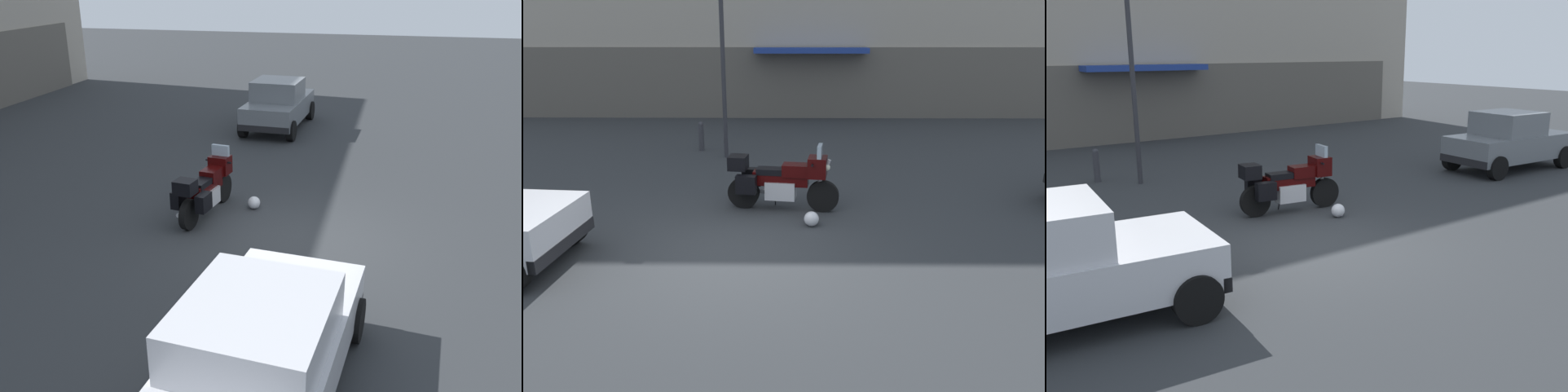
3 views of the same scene
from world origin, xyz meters
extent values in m
plane|color=#2D3033|center=(0.00, 0.00, 0.00)|extent=(80.00, 80.00, 0.00)
cylinder|color=black|center=(1.70, 2.01, 0.32)|extent=(0.65, 0.23, 0.64)
cylinder|color=black|center=(0.10, 2.23, 0.32)|extent=(0.65, 0.23, 0.64)
cylinder|color=#B7B7BC|center=(1.68, 2.01, 0.75)|extent=(0.33, 0.11, 0.68)
cube|color=#B7B7BC|center=(0.86, 2.12, 0.42)|extent=(0.65, 0.48, 0.36)
cube|color=black|center=(0.86, 2.12, 0.66)|extent=(1.13, 0.43, 0.28)
cube|color=black|center=(1.16, 2.08, 0.84)|extent=(0.56, 0.41, 0.24)
cube|color=black|center=(0.66, 2.15, 0.80)|extent=(0.60, 0.37, 0.12)
cube|color=black|center=(1.58, 2.02, 0.92)|extent=(0.42, 0.49, 0.40)
cube|color=#8C9EAD|center=(1.62, 2.02, 1.22)|extent=(0.13, 0.41, 0.28)
sphere|color=#EAEACC|center=(1.76, 2.00, 0.92)|extent=(0.14, 0.14, 0.14)
cylinder|color=black|center=(1.50, 2.03, 1.02)|extent=(0.13, 0.62, 0.04)
cylinder|color=#B7B7BC|center=(0.29, 2.40, 0.30)|extent=(0.56, 0.17, 0.09)
cube|color=black|center=(0.25, 2.49, 0.58)|extent=(0.42, 0.25, 0.36)
cube|color=black|center=(0.18, 1.94, 0.58)|extent=(0.42, 0.25, 0.36)
cube|color=black|center=(0.00, 2.24, 0.95)|extent=(0.41, 0.45, 0.28)
cylinder|color=black|center=(0.74, 2.32, 0.15)|extent=(0.04, 0.13, 0.29)
sphere|color=silver|center=(1.44, 1.21, 0.14)|extent=(0.28, 0.28, 0.28)
cube|color=slate|center=(8.44, 2.15, 0.66)|extent=(3.87, 1.81, 0.68)
cube|color=slate|center=(8.29, 2.16, 1.32)|extent=(1.66, 1.58, 0.64)
cube|color=#8C9EAD|center=(9.04, 2.13, 1.32)|extent=(0.12, 1.40, 0.54)
cube|color=#8C9EAD|center=(7.54, 2.19, 1.32)|extent=(0.12, 1.40, 0.51)
cube|color=black|center=(10.29, 2.07, 0.42)|extent=(0.19, 1.64, 0.20)
cube|color=black|center=(6.59, 2.23, 0.42)|extent=(0.19, 1.64, 0.20)
cylinder|color=black|center=(9.92, 2.87, 0.32)|extent=(0.65, 0.25, 0.64)
cylinder|color=black|center=(9.85, 1.31, 0.32)|extent=(0.65, 0.25, 0.64)
cylinder|color=black|center=(7.03, 2.99, 0.32)|extent=(0.65, 0.25, 0.64)
cylinder|color=black|center=(6.96, 1.44, 0.32)|extent=(0.65, 0.25, 0.64)
sphere|color=silver|center=(10.36, 2.52, 0.54)|extent=(0.14, 0.14, 0.14)
sphere|color=silver|center=(10.32, 1.62, 0.54)|extent=(0.14, 0.14, 0.14)
cube|color=silver|center=(-4.58, -0.38, 0.64)|extent=(4.63, 2.13, 0.64)
cube|color=silver|center=(-4.63, -0.37, 1.26)|extent=(2.03, 1.77, 0.60)
cube|color=#8C9EAD|center=(-5.53, -0.30, 1.26)|extent=(0.19, 1.50, 0.51)
cube|color=#8C9EAD|center=(-3.74, -0.45, 1.26)|extent=(0.19, 1.50, 0.48)
cube|color=black|center=(-2.39, -0.56, 0.42)|extent=(0.27, 1.76, 0.20)
cylinder|color=black|center=(-2.86, -1.36, 0.32)|extent=(0.66, 0.27, 0.64)
cylinder|color=black|center=(-2.72, 0.31, 0.32)|extent=(0.66, 0.27, 0.64)
camera|label=1|loc=(-9.70, -1.67, 4.89)|focal=38.68mm
camera|label=2|loc=(1.03, -7.56, 3.51)|focal=34.77mm
camera|label=3|loc=(-5.52, -7.41, 3.31)|focal=38.90mm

